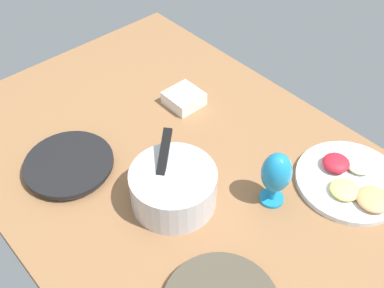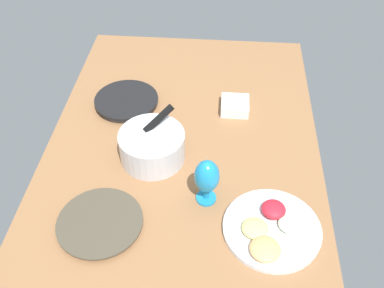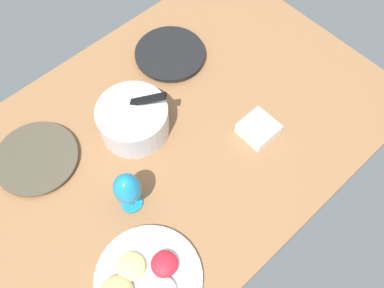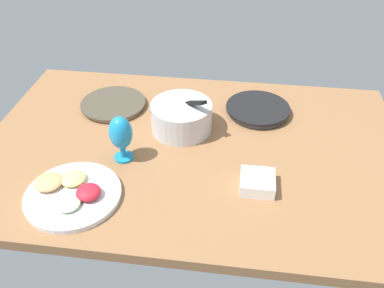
{
  "view_description": "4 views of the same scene",
  "coord_description": "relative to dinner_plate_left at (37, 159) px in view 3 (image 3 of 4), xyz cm",
  "views": [
    {
      "loc": [
        -69.11,
        60.48,
        104.03
      ],
      "look_at": [
        4.09,
        -4.99,
        5.24
      ],
      "focal_mm": 43.12,
      "sensor_mm": 36.0,
      "label": 1
    },
    {
      "loc": [
        -117.12,
        -13.32,
        116.91
      ],
      "look_at": [
        -2.59,
        -3.94,
        5.24
      ],
      "focal_mm": 40.76,
      "sensor_mm": 36.0,
      "label": 2
    },
    {
      "loc": [
        -42.71,
        -59.11,
        125.96
      ],
      "look_at": [
        2.91,
        -9.74,
        5.24
      ],
      "focal_mm": 39.56,
      "sensor_mm": 36.0,
      "label": 3
    },
    {
      "loc": [
        16.02,
        -120.25,
        95.4
      ],
      "look_at": [
        0.85,
        -5.55,
        5.24
      ],
      "focal_mm": 38.02,
      "sensor_mm": 36.0,
      "label": 4
    }
  ],
  "objects": [
    {
      "name": "fruit_platter",
      "position": [
        1.98,
        -54.66,
        0.47
      ],
      "size": [
        31.37,
        31.37,
        5.37
      ],
      "color": "silver",
      "rests_on": "ground_plane"
    },
    {
      "name": "square_bowl_white",
      "position": [
        61.84,
        -42.5,
        1.45
      ],
      "size": [
        11.4,
        11.4,
        4.65
      ],
      "color": "white",
      "rests_on": "ground_plane"
    },
    {
      "name": "hurricane_glass_blue",
      "position": [
        13.58,
        -33.36,
        9.72
      ],
      "size": [
        8.35,
        8.35,
        17.96
      ],
      "color": "#1B84BC",
      "rests_on": "ground_plane"
    },
    {
      "name": "mixing_bowl",
      "position": [
        31.8,
        -12.49,
        5.03
      ],
      "size": [
        24.03,
        24.03,
        17.72
      ],
      "color": "silver",
      "rests_on": "ground_plane"
    },
    {
      "name": "dinner_plate_left",
      "position": [
        0.0,
        0.0,
        0.0
      ],
      "size": [
        27.82,
        27.82,
        2.2
      ],
      "color": "beige",
      "rests_on": "ground_plane"
    },
    {
      "name": "dinner_plate_right",
      "position": [
        61.82,
        3.17,
        0.51
      ],
      "size": [
        26.79,
        26.79,
        3.19
      ],
      "color": "#4C4C51",
      "rests_on": "ground_plane"
    },
    {
      "name": "ground_plane",
      "position": [
        37.2,
        -22.89,
        -3.14
      ],
      "size": [
        160.0,
        104.0,
        4.0
      ],
      "primitive_type": "cube",
      "color": "#8C603D"
    }
  ]
}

